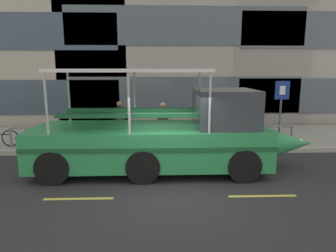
# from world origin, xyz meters

# --- Properties ---
(ground_plane) EXTENTS (120.00, 120.00, 0.00)m
(ground_plane) POSITION_xyz_m (0.00, 0.00, 0.00)
(ground_plane) COLOR #2B2B2D
(sidewalk) EXTENTS (32.00, 4.80, 0.18)m
(sidewalk) POSITION_xyz_m (0.00, 5.60, 0.09)
(sidewalk) COLOR #99968E
(sidewalk) RESTS_ON ground_plane
(curb_edge) EXTENTS (32.00, 0.18, 0.18)m
(curb_edge) POSITION_xyz_m (0.00, 3.11, 0.09)
(curb_edge) COLOR #B2ADA3
(curb_edge) RESTS_ON ground_plane
(lane_centreline) EXTENTS (25.80, 0.12, 0.01)m
(lane_centreline) POSITION_xyz_m (-0.00, -1.05, 0.00)
(lane_centreline) COLOR #DBD64C
(lane_centreline) RESTS_ON ground_plane
(curb_guardrail) EXTENTS (11.40, 0.09, 0.86)m
(curb_guardrail) POSITION_xyz_m (-0.52, 3.45, 0.76)
(curb_guardrail) COLOR gray
(curb_guardrail) RESTS_ON sidewalk
(parking_sign) EXTENTS (0.60, 0.12, 2.63)m
(parking_sign) POSITION_xyz_m (4.84, 3.98, 1.97)
(parking_sign) COLOR #4C4F54
(parking_sign) RESTS_ON sidewalk
(duck_tour_boat) EXTENTS (9.25, 2.57, 3.30)m
(duck_tour_boat) POSITION_xyz_m (-0.04, 1.12, 1.12)
(duck_tour_boat) COLOR #2D9351
(duck_tour_boat) RESTS_ON ground_plane
(pedestrian_near_bow) EXTENTS (0.47, 0.23, 1.65)m
(pedestrian_near_bow) POSITION_xyz_m (2.68, 4.30, 1.18)
(pedestrian_near_bow) COLOR #1E2338
(pedestrian_near_bow) RESTS_ON sidewalk
(pedestrian_mid_left) EXTENTS (0.49, 0.23, 1.69)m
(pedestrian_mid_left) POSITION_xyz_m (-0.11, 4.62, 1.20)
(pedestrian_mid_left) COLOR #47423D
(pedestrian_mid_left) RESTS_ON sidewalk
(pedestrian_mid_right) EXTENTS (0.45, 0.32, 1.74)m
(pedestrian_mid_right) POSITION_xyz_m (-1.99, 4.63, 1.23)
(pedestrian_mid_right) COLOR black
(pedestrian_mid_right) RESTS_ON sidewalk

